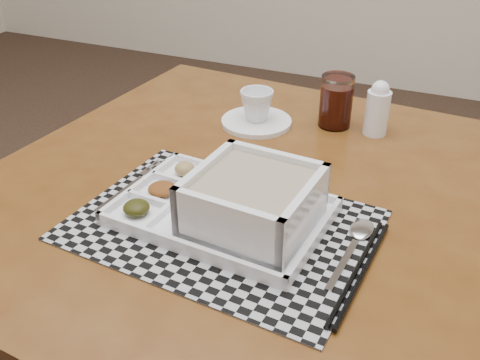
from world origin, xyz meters
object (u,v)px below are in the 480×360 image
Objects in this scene: serving_tray at (242,205)px; creamer_bottle at (378,109)px; juice_glass at (336,103)px; dining_table at (256,218)px; cup at (257,105)px.

creamer_bottle is at bearing 73.40° from serving_tray.
juice_glass reaches higher than serving_tray.
creamer_bottle reaches higher than juice_glass.
creamer_bottle reaches higher than dining_table.
cup is at bearing -166.99° from creamer_bottle.
dining_table is 8.77× the size of creamer_bottle.
cup is 0.25m from creamer_bottle.
cup is 0.62× the size of creamer_bottle.
dining_table is at bearing -51.91° from cup.
cup is at bearing 108.79° from serving_tray.
juice_glass is 0.96× the size of creamer_bottle.
juice_glass is (0.06, 0.29, 0.12)m from dining_table.
serving_tray reaches higher than dining_table.
serving_tray is at bearing -106.60° from creamer_bottle.
serving_tray is at bearing -55.42° from cup.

